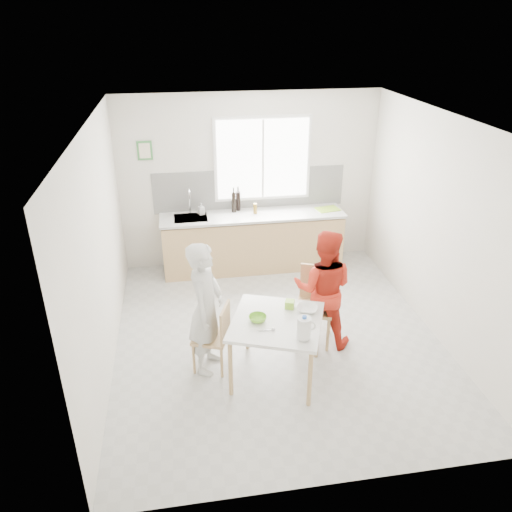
{
  "coord_description": "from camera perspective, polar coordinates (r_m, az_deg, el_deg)",
  "views": [
    {
      "loc": [
        -1.11,
        -5.14,
        3.72
      ],
      "look_at": [
        -0.24,
        0.2,
        1.06
      ],
      "focal_mm": 35.0,
      "sensor_mm": 36.0,
      "label": 1
    }
  ],
  "objects": [
    {
      "name": "ground",
      "position": [
        6.44,
        2.38,
        -9.16
      ],
      "size": [
        4.5,
        4.5,
        0.0
      ],
      "primitive_type": "plane",
      "color": "#B7B7B2",
      "rests_on": "ground"
    },
    {
      "name": "room_shell",
      "position": [
        5.65,
        2.69,
        4.58
      ],
      "size": [
        4.5,
        4.5,
        4.5
      ],
      "color": "silver",
      "rests_on": "ground"
    },
    {
      "name": "window",
      "position": [
        7.75,
        0.77,
        11.03
      ],
      "size": [
        1.5,
        0.06,
        1.3
      ],
      "color": "white",
      "rests_on": "room_shell"
    },
    {
      "name": "backsplash",
      "position": [
        7.87,
        -0.72,
        7.65
      ],
      "size": [
        3.0,
        0.02,
        0.65
      ],
      "primitive_type": "cube",
      "color": "white",
      "rests_on": "room_shell"
    },
    {
      "name": "picture_frame",
      "position": [
        7.61,
        -12.61,
        11.68
      ],
      "size": [
        0.22,
        0.03,
        0.28
      ],
      "color": "#3B833F",
      "rests_on": "room_shell"
    },
    {
      "name": "kitchen_counter",
      "position": [
        7.9,
        -0.4,
        1.43
      ],
      "size": [
        2.84,
        0.64,
        1.37
      ],
      "color": "tan",
      "rests_on": "ground"
    },
    {
      "name": "dining_table",
      "position": [
        5.46,
        2.38,
        -8.01
      ],
      "size": [
        1.23,
        1.23,
        0.73
      ],
      "rotation": [
        0.0,
        0.0,
        -0.36
      ],
      "color": "white",
      "rests_on": "ground"
    },
    {
      "name": "chair_left",
      "position": [
        5.7,
        -4.58,
        -8.91
      ],
      "size": [
        0.49,
        0.49,
        0.82
      ],
      "rotation": [
        0.0,
        0.0,
        -1.93
      ],
      "color": "tan",
      "rests_on": "ground"
    },
    {
      "name": "chair_far",
      "position": [
        6.19,
        6.8,
        -5.11
      ],
      "size": [
        0.57,
        0.57,
        0.96
      ],
      "rotation": [
        0.0,
        0.0,
        -0.36
      ],
      "color": "tan",
      "rests_on": "ground"
    },
    {
      "name": "person_white",
      "position": [
        5.55,
        -5.74,
        -5.97
      ],
      "size": [
        0.55,
        0.67,
        1.57
      ],
      "primitive_type": "imported",
      "rotation": [
        0.0,
        0.0,
        1.21
      ],
      "color": "silver",
      "rests_on": "ground"
    },
    {
      "name": "person_red",
      "position": [
        6.01,
        7.68,
        -3.73
      ],
      "size": [
        0.88,
        0.79,
        1.5
      ],
      "primitive_type": "imported",
      "rotation": [
        0.0,
        0.0,
        2.78
      ],
      "color": "red",
      "rests_on": "ground"
    },
    {
      "name": "bowl_green",
      "position": [
        5.39,
        0.2,
        -7.14
      ],
      "size": [
        0.25,
        0.25,
        0.06
      ],
      "primitive_type": "imported",
      "rotation": [
        0.0,
        0.0,
        -0.36
      ],
      "color": "#73C02C",
      "rests_on": "dining_table"
    },
    {
      "name": "bowl_white",
      "position": [
        5.58,
        5.87,
        -6.02
      ],
      "size": [
        0.3,
        0.3,
        0.06
      ],
      "primitive_type": "imported",
      "rotation": [
        0.0,
        0.0,
        -0.36
      ],
      "color": "white",
      "rests_on": "dining_table"
    },
    {
      "name": "milk_jug",
      "position": [
        5.08,
        5.55,
        -8.14
      ],
      "size": [
        0.2,
        0.14,
        0.25
      ],
      "rotation": [
        0.0,
        0.0,
        -0.36
      ],
      "color": "white",
      "rests_on": "dining_table"
    },
    {
      "name": "green_box",
      "position": [
        5.62,
        3.87,
        -5.52
      ],
      "size": [
        0.13,
        0.13,
        0.09
      ],
      "primitive_type": "cube",
      "rotation": [
        0.0,
        0.0,
        -0.36
      ],
      "color": "#8ED030",
      "rests_on": "dining_table"
    },
    {
      "name": "spoon",
      "position": [
        5.24,
        1.13,
        -8.47
      ],
      "size": [
        0.16,
        0.01,
        0.01
      ],
      "primitive_type": "cylinder",
      "rotation": [
        0.0,
        1.57,
        -0.01
      ],
      "color": "#A5A5AA",
      "rests_on": "dining_table"
    },
    {
      "name": "cutting_board",
      "position": [
        7.97,
        8.19,
        5.33
      ],
      "size": [
        0.39,
        0.31,
        0.01
      ],
      "primitive_type": "cube",
      "rotation": [
        0.0,
        0.0,
        0.2
      ],
      "color": "#99CD2F",
      "rests_on": "kitchen_counter"
    },
    {
      "name": "wine_bottle_a",
      "position": [
        7.74,
        -2.56,
        6.17
      ],
      "size": [
        0.07,
        0.07,
        0.32
      ],
      "primitive_type": "cylinder",
      "color": "black",
      "rests_on": "kitchen_counter"
    },
    {
      "name": "wine_bottle_b",
      "position": [
        7.81,
        -2.04,
        6.29
      ],
      "size": [
        0.07,
        0.07,
        0.3
      ],
      "primitive_type": "cylinder",
      "color": "black",
      "rests_on": "kitchen_counter"
    },
    {
      "name": "jar_amber",
      "position": [
        7.7,
        -0.1,
        5.45
      ],
      "size": [
        0.06,
        0.06,
        0.16
      ],
      "primitive_type": "cylinder",
      "color": "olive",
      "rests_on": "kitchen_counter"
    },
    {
      "name": "soap_bottle",
      "position": [
        7.71,
        -6.27,
        5.4
      ],
      "size": [
        0.1,
        0.11,
        0.18
      ],
      "primitive_type": "imported",
      "rotation": [
        0.0,
        0.0,
        0.33
      ],
      "color": "#999999",
      "rests_on": "kitchen_counter"
    }
  ]
}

